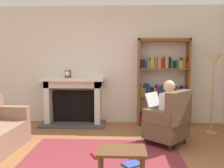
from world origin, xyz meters
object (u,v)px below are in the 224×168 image
(armchair_reading, at_px, (169,121))
(side_table, at_px, (122,156))
(fireplace, at_px, (74,99))
(bookshelf, at_px, (163,85))
(seated_reader, at_px, (164,109))
(mantel_clock, at_px, (68,74))
(floor_lamp, at_px, (214,66))

(armchair_reading, xyz_separation_m, side_table, (-0.82, -1.50, -0.02))
(fireplace, xyz_separation_m, bookshelf, (2.03, 0.03, 0.33))
(fireplace, relative_size, seated_reader, 1.27)
(mantel_clock, bearing_deg, armchair_reading, -30.57)
(mantel_clock, height_order, floor_lamp, floor_lamp)
(armchair_reading, bearing_deg, seated_reader, -90.00)
(bookshelf, relative_size, seated_reader, 1.71)
(bookshelf, distance_m, side_table, 3.02)
(fireplace, bearing_deg, mantel_clock, -133.75)
(side_table, bearing_deg, mantel_clock, 114.20)
(side_table, bearing_deg, fireplace, 111.74)
(fireplace, bearing_deg, side_table, -68.26)
(fireplace, height_order, side_table, fireplace)
(fireplace, distance_m, bookshelf, 2.05)
(fireplace, relative_size, bookshelf, 0.74)
(floor_lamp, bearing_deg, bookshelf, 143.98)
(fireplace, bearing_deg, seated_reader, -33.56)
(side_table, bearing_deg, armchair_reading, 61.40)
(side_table, relative_size, floor_lamp, 0.35)
(mantel_clock, xyz_separation_m, side_table, (1.21, -2.70, -0.75))
(fireplace, height_order, bookshelf, bookshelf)
(fireplace, xyz_separation_m, floor_lamp, (2.91, -0.61, 0.78))
(bookshelf, bearing_deg, floor_lamp, -36.02)
(bookshelf, height_order, side_table, bookshelf)
(fireplace, xyz_separation_m, side_table, (1.12, -2.80, -0.17))
(fireplace, distance_m, armchair_reading, 2.34)
(mantel_clock, relative_size, armchair_reading, 0.17)
(bookshelf, distance_m, armchair_reading, 1.42)
(mantel_clock, height_order, armchair_reading, mantel_clock)
(armchair_reading, height_order, side_table, armchair_reading)
(armchair_reading, relative_size, floor_lamp, 0.61)
(seated_reader, bearing_deg, mantel_clock, -79.25)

